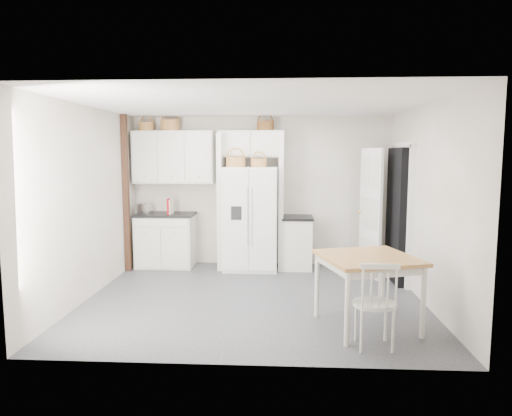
{
  "coord_description": "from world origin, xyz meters",
  "views": [
    {
      "loc": [
        0.37,
        -6.03,
        1.95
      ],
      "look_at": [
        0.01,
        0.4,
        1.19
      ],
      "focal_mm": 32.0,
      "sensor_mm": 36.0,
      "label": 1
    }
  ],
  "objects": [
    {
      "name": "trim_post",
      "position": [
        -2.2,
        1.35,
        1.3
      ],
      "size": [
        0.09,
        0.09,
        2.6
      ],
      "primitive_type": "cube",
      "color": "black",
      "rests_on": "floor"
    },
    {
      "name": "windsor_chair",
      "position": [
        1.32,
        -1.51,
        0.45
      ],
      "size": [
        0.45,
        0.41,
        0.9
      ],
      "primitive_type": "cube",
      "rotation": [
        0.0,
        0.0,
        0.02
      ],
      "color": "silver",
      "rests_on": "floor"
    },
    {
      "name": "upper_cabinet",
      "position": [
        -1.5,
        1.83,
        1.9
      ],
      "size": [
        1.4,
        0.34,
        0.9
      ],
      "primitive_type": "cube",
      "color": "silver",
      "rests_on": "wall_back"
    },
    {
      "name": "floor",
      "position": [
        0.0,
        0.0,
        0.0
      ],
      "size": [
        4.5,
        4.5,
        0.0
      ],
      "primitive_type": "plane",
      "color": "#313132",
      "rests_on": "ground"
    },
    {
      "name": "doorway_void",
      "position": [
        2.16,
        1.0,
        1.02
      ],
      "size": [
        0.18,
        0.85,
        2.05
      ],
      "primitive_type": "cube",
      "color": "black",
      "rests_on": "floor"
    },
    {
      "name": "door_slab",
      "position": [
        1.8,
        1.33,
        1.02
      ],
      "size": [
        0.21,
        0.79,
        2.05
      ],
      "primitive_type": "cube",
      "rotation": [
        0.0,
        0.0,
        -1.36
      ],
      "color": "white",
      "rests_on": "floor"
    },
    {
      "name": "fridge_panel_left",
      "position": [
        -0.66,
        1.7,
        1.15
      ],
      "size": [
        0.08,
        0.6,
        2.3
      ],
      "primitive_type": "cube",
      "color": "silver",
      "rests_on": "floor"
    },
    {
      "name": "basket_upper_b",
      "position": [
        -1.55,
        1.83,
        2.45
      ],
      "size": [
        0.33,
        0.33,
        0.19
      ],
      "primitive_type": "cylinder",
      "color": "#9C5C34",
      "rests_on": "upper_cabinet"
    },
    {
      "name": "basket_upper_a",
      "position": [
        -1.97,
        1.83,
        2.42
      ],
      "size": [
        0.26,
        0.26,
        0.15
      ],
      "primitive_type": "cylinder",
      "color": "#9C5C34",
      "rests_on": "upper_cabinet"
    },
    {
      "name": "basket_fridge_a",
      "position": [
        -0.39,
        1.51,
        1.83
      ],
      "size": [
        0.32,
        0.32,
        0.17
      ],
      "primitive_type": "cylinder",
      "color": "#9C5C34",
      "rests_on": "refrigerator"
    },
    {
      "name": "counter_left",
      "position": [
        -1.64,
        1.7,
        0.91
      ],
      "size": [
        1.01,
        0.65,
        0.04
      ],
      "primitive_type": "cube",
      "color": "black",
      "rests_on": "base_cab_left"
    },
    {
      "name": "basket_fridge_b",
      "position": [
        -0.01,
        1.51,
        1.81
      ],
      "size": [
        0.26,
        0.26,
        0.14
      ],
      "primitive_type": "cylinder",
      "color": "#9C5C34",
      "rests_on": "refrigerator"
    },
    {
      "name": "base_cab_left",
      "position": [
        -1.64,
        1.7,
        0.45
      ],
      "size": [
        0.97,
        0.61,
        0.89
      ],
      "primitive_type": "cube",
      "color": "silver",
      "rests_on": "floor"
    },
    {
      "name": "cookbook_red",
      "position": [
        -1.56,
        1.62,
        1.07
      ],
      "size": [
        0.06,
        0.18,
        0.26
      ],
      "primitive_type": "cube",
      "rotation": [
        0.0,
        0.0,
        0.1
      ],
      "color": "maroon",
      "rests_on": "counter_left"
    },
    {
      "name": "toaster",
      "position": [
        -2.02,
        1.7,
        1.02
      ],
      "size": [
        0.25,
        0.16,
        0.17
      ],
      "primitive_type": "cube",
      "rotation": [
        0.0,
        0.0,
        -0.1
      ],
      "color": "silver",
      "rests_on": "counter_left"
    },
    {
      "name": "wall_right",
      "position": [
        2.25,
        0.0,
        1.3
      ],
      "size": [
        0.0,
        4.0,
        4.0
      ],
      "primitive_type": "plane",
      "rotation": [
        1.57,
        0.0,
        -1.57
      ],
      "color": "#ADA08E",
      "rests_on": "floor"
    },
    {
      "name": "basket_bridge_b",
      "position": [
        0.09,
        1.83,
        2.43
      ],
      "size": [
        0.29,
        0.29,
        0.16
      ],
      "primitive_type": "cylinder",
      "color": "#522D12",
      "rests_on": "bridge_cabinet"
    },
    {
      "name": "ceiling",
      "position": [
        0.0,
        0.0,
        2.6
      ],
      "size": [
        4.5,
        4.5,
        0.0
      ],
      "primitive_type": "plane",
      "color": "white",
      "rests_on": "wall_back"
    },
    {
      "name": "refrigerator",
      "position": [
        -0.15,
        1.61,
        0.87
      ],
      "size": [
        0.9,
        0.72,
        1.74
      ],
      "primitive_type": "cube",
      "color": "white",
      "rests_on": "floor"
    },
    {
      "name": "cookbook_cream",
      "position": [
        -1.52,
        1.62,
        1.06
      ],
      "size": [
        0.06,
        0.17,
        0.25
      ],
      "primitive_type": "cube",
      "rotation": [
        0.0,
        0.0,
        -0.16
      ],
      "color": "beige",
      "rests_on": "counter_left"
    },
    {
      "name": "wall_left",
      "position": [
        -2.25,
        0.0,
        1.3
      ],
      "size": [
        0.0,
        4.0,
        4.0
      ],
      "primitive_type": "plane",
      "rotation": [
        1.57,
        0.0,
        1.57
      ],
      "color": "#ADA08E",
      "rests_on": "floor"
    },
    {
      "name": "counter_right",
      "position": [
        0.64,
        1.7,
        0.88
      ],
      "size": [
        0.53,
        0.62,
        0.04
      ],
      "primitive_type": "cube",
      "color": "black",
      "rests_on": "base_cab_right"
    },
    {
      "name": "base_cab_right",
      "position": [
        0.64,
        1.7,
        0.43
      ],
      "size": [
        0.49,
        0.59,
        0.86
      ],
      "primitive_type": "cube",
      "color": "silver",
      "rests_on": "floor"
    },
    {
      "name": "dining_table",
      "position": [
        1.34,
        -0.97,
        0.41
      ],
      "size": [
        1.22,
        1.22,
        0.82
      ],
      "primitive_type": "cube",
      "rotation": [
        0.0,
        0.0,
        0.28
      ],
      "color": "#A67632",
      "rests_on": "floor"
    },
    {
      "name": "fridge_panel_right",
      "position": [
        0.36,
        1.7,
        1.15
      ],
      "size": [
        0.08,
        0.6,
        2.3
      ],
      "primitive_type": "cube",
      "color": "silver",
      "rests_on": "floor"
    },
    {
      "name": "bridge_cabinet",
      "position": [
        -0.15,
        1.83,
        2.12
      ],
      "size": [
        1.12,
        0.34,
        0.45
      ],
      "primitive_type": "cube",
      "color": "silver",
      "rests_on": "wall_back"
    },
    {
      "name": "wall_back",
      "position": [
        0.0,
        2.0,
        1.3
      ],
      "size": [
        4.5,
        0.0,
        4.5
      ],
      "primitive_type": "plane",
      "rotation": [
        1.57,
        0.0,
        0.0
      ],
      "color": "#ADA08E",
      "rests_on": "floor"
    }
  ]
}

